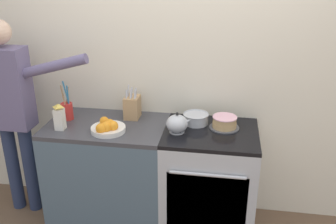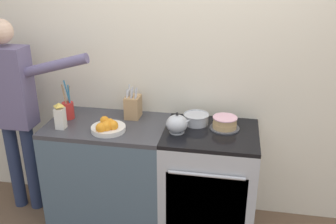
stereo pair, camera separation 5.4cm
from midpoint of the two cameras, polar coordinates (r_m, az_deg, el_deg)
The scene contains 11 objects.
wall_back at distance 3.06m, azimuth 3.43°, elevation 6.88°, with size 8.00×0.04×2.60m.
counter_cabinet at distance 3.24m, azimuth -8.38°, elevation -8.98°, with size 0.95×0.62×0.89m.
stove_range at distance 3.09m, azimuth 6.72°, elevation -10.49°, with size 0.72×0.65×0.89m.
layer_cake at distance 2.92m, azimuth 9.17°, elevation -1.70°, with size 0.23×0.23×0.10m.
tea_kettle at distance 2.82m, azimuth 1.96°, elevation -1.84°, with size 0.20×0.16×0.16m.
mixing_bowl at distance 2.98m, azimuth 4.84°, elevation -1.05°, with size 0.20×0.20×0.09m.
knife_block at distance 3.09m, azimuth -4.86°, elevation 0.84°, with size 0.12×0.15×0.27m.
utensil_crock at distance 3.16m, azimuth -14.49°, elevation 0.41°, with size 0.09×0.09×0.34m.
fruit_bowl at distance 2.87m, azimuth -8.63°, elevation -2.27°, with size 0.26×0.26×0.10m.
milk_carton at distance 2.98m, azimuth -15.61°, elevation -0.64°, with size 0.07×0.07×0.21m.
person_baker at distance 3.32m, azimuth -22.05°, elevation 1.37°, with size 0.95×0.20×1.70m.
Camera 2 is at (0.38, -2.29, 2.12)m, focal length 40.00 mm.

